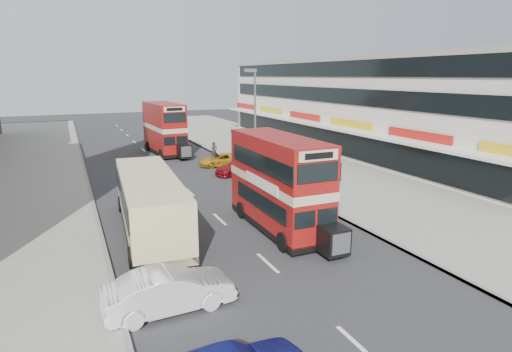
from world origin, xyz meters
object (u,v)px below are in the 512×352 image
street_lamp (254,112)px  car_right_a (241,167)px  bus_second (164,128)px  coach (150,202)px  car_left_front (169,290)px  bus_main (279,183)px  cyclist (214,157)px  pedestrian_near (282,165)px  car_right_b (221,160)px

street_lamp → car_right_a: 4.42m
bus_second → coach: size_ratio=0.86×
car_left_front → car_right_a: bearing=-31.2°
street_lamp → car_right_a: (-1.39, -0.56, -4.16)m
street_lamp → car_left_front: 21.41m
street_lamp → car_left_front: (-11.06, -17.87, -4.08)m
coach → bus_second: bearing=79.5°
bus_main → cyclist: bearing=-97.0°
pedestrian_near → bus_main: bearing=56.3°
street_lamp → cyclist: 6.08m
coach → car_right_b: size_ratio=2.67×
cyclist → car_left_front: bearing=-118.3°
car_right_b → pedestrian_near: 6.86m
street_lamp → car_right_b: size_ratio=2.11×
bus_second → street_lamp: bearing=110.4°
coach → pedestrian_near: bearing=36.3°
street_lamp → bus_main: (-4.26, -12.59, -2.37)m
car_right_a → cyclist: size_ratio=2.18×
car_right_a → pedestrian_near: bearing=32.8°
coach → car_right_b: (8.48, 13.42, -1.05)m
bus_second → car_left_front: bus_second is taller
car_right_a → cyclist: (-0.68, 4.51, 0.03)m
street_lamp → bus_main: size_ratio=0.97×
bus_second → car_left_front: bearing=74.6°
pedestrian_near → bus_second: bearing=-73.1°
street_lamp → coach: (-10.26, -10.36, -3.20)m
car_left_front → pedestrian_near: 18.88m
car_left_front → coach: bearing=-8.1°
bus_main → car_right_a: bearing=-102.9°
bus_main → pedestrian_near: 10.75m
bus_second → coach: 22.06m
street_lamp → pedestrian_near: size_ratio=4.52×
bus_main → car_left_front: size_ratio=1.94×
car_right_b → pedestrian_near: bearing=25.8°
car_right_b → pedestrian_near: (2.65, -6.30, 0.51)m
car_left_front → pedestrian_near: pedestrian_near is taller
bus_second → car_right_a: 12.21m
street_lamp → car_right_b: street_lamp is taller
bus_second → car_left_front: size_ratio=2.05×
car_left_front → car_right_b: size_ratio=1.12×
coach → cyclist: size_ratio=5.22×
bus_main → car_right_b: bearing=-98.5°
car_left_front → car_right_a: 19.83m
car_right_b → cyclist: (-0.29, 0.90, 0.12)m
cyclist → car_right_b: bearing=-78.0°
street_lamp → bus_main: 13.50m
street_lamp → car_right_a: street_lamp is taller
street_lamp → car_left_front: street_lamp is taller
coach → car_left_front: size_ratio=2.39×
car_right_b → bus_main: bearing=-6.0°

